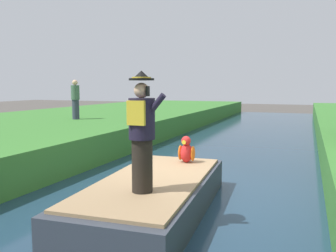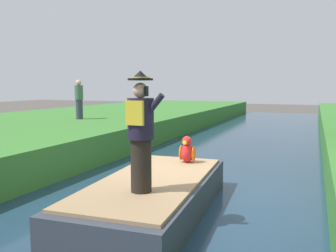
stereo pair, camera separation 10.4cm
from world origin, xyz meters
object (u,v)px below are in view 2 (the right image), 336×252
boat (153,195)px  person_bystander (79,99)px  person_pirate (141,132)px  parrot_plush (187,151)px

boat → person_bystander: size_ratio=2.70×
boat → person_bystander: (-6.31, 6.35, 1.39)m
boat → person_pirate: bearing=-77.8°
person_pirate → parrot_plush: bearing=98.5°
boat → person_pirate: person_pirate is taller
parrot_plush → person_bystander: size_ratio=0.36×
boat → parrot_plush: bearing=85.1°
boat → parrot_plush: 1.56m
person_pirate → person_bystander: person_bystander is taller
person_pirate → parrot_plush: (-0.04, 2.23, -0.68)m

